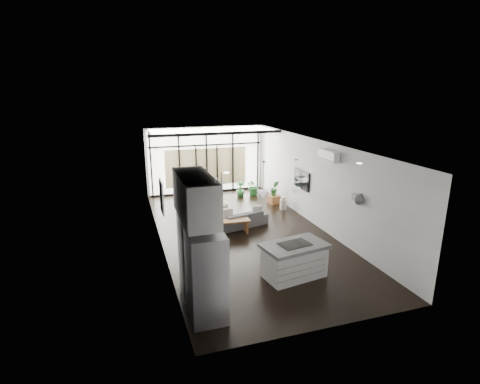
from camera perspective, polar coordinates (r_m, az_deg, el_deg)
floor at (r=11.71m, az=0.45°, el=-6.28°), size 5.00×10.00×0.00m
ceiling at (r=10.97m, az=0.48°, el=7.41°), size 5.00×10.00×0.00m
wall_left at (r=10.77m, az=-12.27°, el=-0.75°), size 0.02×10.00×2.80m
wall_right at (r=12.25m, az=11.64°, el=1.29°), size 0.02×10.00×2.80m
wall_back at (r=15.96m, az=-5.20°, el=4.89°), size 5.00×0.02×2.80m
wall_front at (r=6.98m, az=13.67°, el=-10.13°), size 5.00×0.02×2.80m
glazing at (r=15.85m, az=-5.10°, el=4.82°), size 5.00×0.20×2.80m
skylight at (r=14.79m, az=-4.46°, el=9.42°), size 4.70×1.90×0.06m
neighbour_building at (r=15.97m, az=-5.13°, el=3.81°), size 3.50×0.02×1.60m
island at (r=9.13m, az=8.24°, el=-10.27°), size 1.65×1.14×0.83m
cooktop at (r=8.95m, az=8.35°, el=-7.85°), size 0.80×0.60×0.01m
fridge at (r=7.38m, az=-5.16°, el=-12.67°), size 0.69×0.86×1.78m
appliance_column at (r=7.99m, az=-6.74°, el=-6.91°), size 0.69×0.72×2.66m
upper_cabinets at (r=7.22m, az=-6.79°, el=-0.81°), size 0.62×1.75×0.86m
pendant_left at (r=8.56m, az=3.50°, el=-0.38°), size 0.26×0.26×0.18m
pendant_right at (r=8.87m, az=8.32°, el=0.07°), size 0.26×0.26×0.18m
sofa at (r=12.18m, az=0.24°, el=-3.71°), size 1.78×0.90×0.67m
console_bench at (r=11.54m, az=-1.86°, el=-5.44°), size 1.39×0.41×0.44m
pouf at (r=13.28m, az=-2.96°, el=-2.60°), size 0.54×0.54×0.43m
crate at (r=14.64m, az=5.25°, el=-1.13°), size 0.47×0.47×0.31m
plant_tall at (r=15.68m, az=2.15°, el=0.59°), size 0.81×0.87×0.58m
plant_med at (r=15.48m, az=0.06°, el=-0.03°), size 0.58×0.73×0.36m
plant_crate at (r=14.56m, az=5.27°, el=-0.04°), size 0.43×0.64×0.26m
milk_can at (r=13.92m, az=6.61°, el=-1.70°), size 0.26×0.26×0.48m
bistro_set at (r=15.66m, az=-4.52°, el=0.72°), size 1.53×1.00×0.68m
tv at (r=13.11m, az=9.35°, el=1.90°), size 0.05×1.10×0.65m
ac_unit at (r=11.30m, az=13.38°, el=5.43°), size 0.22×0.90×0.30m
framed_art at (r=10.25m, az=-11.86°, el=-0.70°), size 0.04×0.70×0.90m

